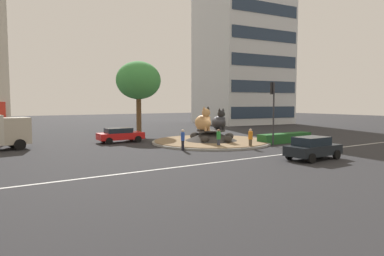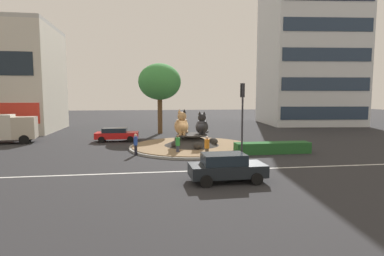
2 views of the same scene
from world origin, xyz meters
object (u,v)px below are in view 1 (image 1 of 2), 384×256
object	(u,v)px
cat_statue_black	(219,122)
pedestrian_green_shirt	(219,138)
pedestrian_blue_shirt	(183,139)
traffic_light_mast	(273,102)
pedestrian_orange_shirt	(250,138)
sedan_on_far_lane	(313,148)
hatchback_near_shophouse	(120,135)
cat_statue_calico	(204,122)
office_tower	(242,41)
broadleaf_tree_behind_island	(138,81)

from	to	relation	value
cat_statue_black	pedestrian_green_shirt	bearing A→B (deg)	-29.07
pedestrian_blue_shirt	pedestrian_green_shirt	xyz separation A→B (m)	(3.31, -0.41, -0.07)
traffic_light_mast	pedestrian_orange_shirt	size ratio (longest dim) A/B	3.34
sedan_on_far_lane	cat_statue_black	bearing A→B (deg)	85.33
sedan_on_far_lane	hatchback_near_shophouse	bearing A→B (deg)	113.04
traffic_light_mast	sedan_on_far_lane	bearing A→B (deg)	167.09
cat_statue_black	sedan_on_far_lane	world-z (taller)	cat_statue_black
hatchback_near_shophouse	pedestrian_orange_shirt	bearing A→B (deg)	-51.39
pedestrian_green_shirt	hatchback_near_shophouse	distance (m)	10.05
pedestrian_orange_shirt	pedestrian_blue_shirt	bearing A→B (deg)	-95.76
cat_statue_black	cat_statue_calico	bearing A→B (deg)	-81.19
pedestrian_blue_shirt	hatchback_near_shophouse	xyz separation A→B (m)	(-2.26, 7.94, -0.16)
pedestrian_green_shirt	cat_statue_calico	bearing A→B (deg)	109.92
office_tower	pedestrian_orange_shirt	distance (m)	38.09
broadleaf_tree_behind_island	sedan_on_far_lane	bearing A→B (deg)	-83.32
broadleaf_tree_behind_island	hatchback_near_shophouse	distance (m)	9.73
cat_statue_calico	broadleaf_tree_behind_island	world-z (taller)	broadleaf_tree_behind_island
broadleaf_tree_behind_island	hatchback_near_shophouse	world-z (taller)	broadleaf_tree_behind_island
office_tower	hatchback_near_shophouse	world-z (taller)	office_tower
cat_statue_calico	broadleaf_tree_behind_island	size ratio (longest dim) A/B	0.26
cat_statue_calico	cat_statue_black	world-z (taller)	cat_statue_calico
broadleaf_tree_behind_island	hatchback_near_shophouse	bearing A→B (deg)	-127.17
traffic_light_mast	sedan_on_far_lane	distance (m)	7.73
traffic_light_mast	sedan_on_far_lane	world-z (taller)	traffic_light_mast
pedestrian_blue_shirt	cat_statue_calico	bearing A→B (deg)	138.92
sedan_on_far_lane	hatchback_near_shophouse	distance (m)	18.02
office_tower	pedestrian_blue_shirt	world-z (taller)	office_tower
cat_statue_black	traffic_light_mast	world-z (taller)	traffic_light_mast
office_tower	hatchback_near_shophouse	size ratio (longest dim) A/B	6.92
pedestrian_orange_shirt	hatchback_near_shophouse	size ratio (longest dim) A/B	0.39
traffic_light_mast	pedestrian_green_shirt	size ratio (longest dim) A/B	3.49
hatchback_near_shophouse	cat_statue_black	bearing A→B (deg)	-30.90
pedestrian_orange_shirt	broadleaf_tree_behind_island	bearing A→B (deg)	-154.09
cat_statue_calico	pedestrian_blue_shirt	distance (m)	5.00
cat_statue_black	office_tower	world-z (taller)	office_tower
traffic_light_mast	broadleaf_tree_behind_island	world-z (taller)	broadleaf_tree_behind_island
traffic_light_mast	pedestrian_orange_shirt	xyz separation A→B (m)	(-2.74, -0.15, -3.01)
office_tower	sedan_on_far_lane	size ratio (longest dim) A/B	7.29
sedan_on_far_lane	office_tower	bearing A→B (deg)	54.28
office_tower	pedestrian_orange_shirt	xyz separation A→B (m)	(-22.68, -27.07, -14.27)
pedestrian_orange_shirt	pedestrian_blue_shirt	world-z (taller)	pedestrian_blue_shirt
cat_statue_black	pedestrian_blue_shirt	world-z (taller)	cat_statue_black
cat_statue_calico	broadleaf_tree_behind_island	distance (m)	12.33
hatchback_near_shophouse	pedestrian_blue_shirt	bearing A→B (deg)	-72.48
pedestrian_blue_shirt	sedan_on_far_lane	distance (m)	9.92
cat_statue_black	pedestrian_orange_shirt	world-z (taller)	cat_statue_black
traffic_light_mast	pedestrian_orange_shirt	distance (m)	4.07
broadleaf_tree_behind_island	pedestrian_green_shirt	world-z (taller)	broadleaf_tree_behind_island
broadleaf_tree_behind_island	sedan_on_far_lane	world-z (taller)	broadleaf_tree_behind_island
cat_statue_black	office_tower	xyz separation A→B (m)	(22.19, 22.14, 13.15)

